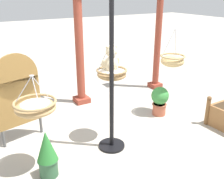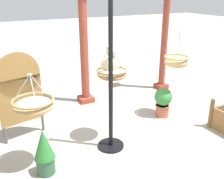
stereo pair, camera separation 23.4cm
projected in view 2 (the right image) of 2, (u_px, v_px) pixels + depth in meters
ground_plane at (112, 140)px, 4.60m from camera, size 40.00×40.00×0.00m
display_pole_central at (111, 101)px, 4.11m from camera, size 0.44×0.44×2.63m
hanging_basket_with_teddy at (112, 74)px, 4.25m from camera, size 0.51×0.51×0.64m
teddy_bear at (111, 61)px, 4.20m from camera, size 0.33×0.29×0.48m
hanging_basket_left_high at (33, 105)px, 3.60m from camera, size 0.59×0.59×0.56m
hanging_basket_right_low at (176, 61)px, 5.09m from camera, size 0.49×0.49×0.74m
greenhouse_pillar_right at (84, 48)px, 5.74m from camera, size 0.35×0.35×2.66m
greenhouse_pillar_far_back at (165, 34)px, 6.51m from camera, size 0.31×0.31×2.98m
potted_plant_flowering_red at (163, 101)px, 5.37m from camera, size 0.36×0.36×0.62m
potted_plant_bushy_green at (44, 151)px, 3.66m from camera, size 0.30×0.30×0.71m
display_sign_board at (20, 90)px, 4.39m from camera, size 0.77×0.22×1.56m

